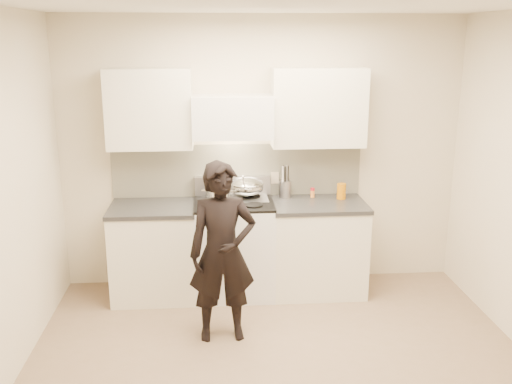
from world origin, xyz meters
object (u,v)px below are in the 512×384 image
counter_right (317,246)px  utensil_crock (285,188)px  stove (234,247)px  wok (247,187)px  person (222,253)px

counter_right → utensil_crock: 0.67m
stove → utensil_crock: utensil_crock is taller
wok → person: size_ratio=0.27×
utensil_crock → person: bearing=-121.1°
wok → utensil_crock: utensil_crock is taller
person → counter_right: bearing=38.5°
utensil_crock → person: 1.29m
stove → counter_right: size_ratio=1.04×
stove → utensil_crock: 0.78m
wok → stove: bearing=-134.1°
wok → utensil_crock: (0.38, 0.06, -0.03)m
stove → utensil_crock: size_ratio=2.96×
wok → person: person is taller
wok → person: 1.09m
counter_right → utensil_crock: size_ratio=2.84×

